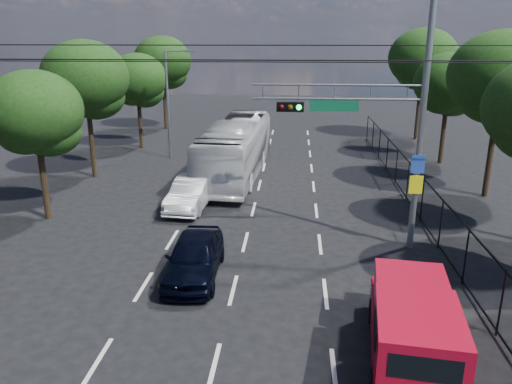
# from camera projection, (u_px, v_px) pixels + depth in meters

# --- Properties ---
(ground) EXTENTS (120.00, 120.00, 0.00)m
(ground) POSITION_uv_depth(u_px,v_px,m) (214.00, 367.00, 12.51)
(ground) COLOR black
(ground) RESTS_ON ground
(lane_markings) EXTENTS (6.12, 38.00, 0.01)m
(lane_markings) POSITION_uv_depth(u_px,v_px,m) (257.00, 196.00, 25.83)
(lane_markings) COLOR beige
(lane_markings) RESTS_ON ground
(signal_mast) EXTENTS (6.43, 0.39, 9.50)m
(signal_mast) POSITION_uv_depth(u_px,v_px,m) (389.00, 114.00, 18.15)
(signal_mast) COLOR slate
(signal_mast) RESTS_ON ground
(streetlight_left) EXTENTS (2.09, 0.22, 7.08)m
(streetlight_left) POSITION_uv_depth(u_px,v_px,m) (170.00, 100.00, 32.73)
(streetlight_left) COLOR slate
(streetlight_left) RESTS_ON ground
(utility_wires) EXTENTS (22.00, 5.04, 0.74)m
(utility_wires) POSITION_uv_depth(u_px,v_px,m) (246.00, 56.00, 18.75)
(utility_wires) COLOR black
(utility_wires) RESTS_ON ground
(fence_right) EXTENTS (0.06, 34.03, 2.00)m
(fence_right) POSITION_uv_depth(u_px,v_px,m) (416.00, 191.00, 23.21)
(fence_right) COLOR black
(fence_right) RESTS_ON ground
(tree_right_c) EXTENTS (5.10, 5.10, 8.29)m
(tree_right_c) POSITION_uv_depth(u_px,v_px,m) (501.00, 83.00, 24.20)
(tree_right_c) COLOR black
(tree_right_c) RESTS_ON ground
(tree_right_d) EXTENTS (4.32, 4.32, 7.02)m
(tree_right_d) POSITION_uv_depth(u_px,v_px,m) (448.00, 88.00, 31.15)
(tree_right_d) COLOR black
(tree_right_d) RESTS_ON ground
(tree_right_e) EXTENTS (5.28, 5.28, 8.58)m
(tree_right_e) POSITION_uv_depth(u_px,v_px,m) (423.00, 63.00, 38.42)
(tree_right_e) COLOR black
(tree_right_e) RESTS_ON ground
(tree_left_b) EXTENTS (4.08, 4.08, 6.63)m
(tree_left_b) POSITION_uv_depth(u_px,v_px,m) (36.00, 118.00, 21.36)
(tree_left_b) COLOR black
(tree_left_b) RESTS_ON ground
(tree_left_c) EXTENTS (4.80, 4.80, 7.80)m
(tree_left_c) POSITION_uv_depth(u_px,v_px,m) (86.00, 84.00, 27.82)
(tree_left_c) COLOR black
(tree_left_c) RESTS_ON ground
(tree_left_d) EXTENTS (4.20, 4.20, 6.83)m
(tree_left_d) POSITION_uv_depth(u_px,v_px,m) (138.00, 83.00, 35.60)
(tree_left_d) COLOR black
(tree_left_d) RESTS_ON ground
(tree_left_e) EXTENTS (4.92, 4.92, 7.99)m
(tree_left_e) POSITION_uv_depth(u_px,v_px,m) (163.00, 65.00, 42.98)
(tree_left_e) COLOR black
(tree_left_e) RESTS_ON ground
(red_pickup) EXTENTS (2.58, 5.54, 1.99)m
(red_pickup) POSITION_uv_depth(u_px,v_px,m) (413.00, 325.00, 12.42)
(red_pickup) COLOR black
(red_pickup) RESTS_ON ground
(navy_hatchback) EXTENTS (1.87, 4.41, 1.49)m
(navy_hatchback) POSITION_uv_depth(u_px,v_px,m) (194.00, 256.00, 17.04)
(navy_hatchback) COLOR black
(navy_hatchback) RESTS_ON ground
(white_bus) EXTENTS (3.42, 11.90, 3.27)m
(white_bus) POSITION_uv_depth(u_px,v_px,m) (236.00, 149.00, 29.09)
(white_bus) COLOR silver
(white_bus) RESTS_ON ground
(white_van) EXTENTS (1.91, 4.57, 1.47)m
(white_van) POSITION_uv_depth(u_px,v_px,m) (191.00, 193.00, 23.96)
(white_van) COLOR silver
(white_van) RESTS_ON ground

